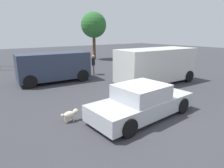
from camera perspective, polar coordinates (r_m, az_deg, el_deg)
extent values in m
plane|color=#38383D|center=(7.79, 10.23, -9.77)|extent=(80.00, 80.00, 0.00)
cube|color=#B7BABF|center=(7.72, 8.99, -6.29)|extent=(4.50, 1.89, 0.58)
cube|color=#B7BABF|center=(7.46, 8.66, -2.33)|extent=(1.92, 1.65, 0.58)
cube|color=slate|center=(8.11, 12.89, -1.13)|extent=(0.11, 1.47, 0.48)
cube|color=slate|center=(6.86, 3.64, -3.73)|extent=(0.11, 1.47, 0.48)
cylinder|color=black|center=(9.36, 11.57, -3.45)|extent=(0.65, 0.24, 0.64)
cylinder|color=black|center=(8.49, 20.06, -6.02)|extent=(0.65, 0.24, 0.64)
cylinder|color=black|center=(7.40, -3.87, -8.22)|extent=(0.65, 0.24, 0.64)
cylinder|color=black|center=(6.26, 4.96, -12.78)|extent=(0.65, 0.24, 0.64)
ellipsoid|color=beige|center=(7.41, -12.60, -8.89)|extent=(0.43, 0.28, 0.26)
sphere|color=beige|center=(7.48, -10.71, -7.97)|extent=(0.21, 0.21, 0.21)
sphere|color=beige|center=(7.51, -10.20, -7.91)|extent=(0.09, 0.09, 0.09)
cylinder|color=beige|center=(7.60, -11.77, -9.83)|extent=(0.06, 0.06, 0.16)
cylinder|color=beige|center=(7.48, -11.33, -10.23)|extent=(0.06, 0.06, 0.16)
cylinder|color=beige|center=(7.51, -13.69, -10.25)|extent=(0.06, 0.06, 0.16)
cylinder|color=beige|center=(7.39, -13.28, -10.66)|extent=(0.06, 0.06, 0.16)
sphere|color=beige|center=(7.32, -14.45, -8.99)|extent=(0.12, 0.12, 0.12)
cube|color=silver|center=(12.85, 12.99, 5.66)|extent=(5.52, 2.46, 2.03)
cube|color=slate|center=(14.80, 20.37, 8.05)|extent=(0.17, 1.78, 0.81)
cylinder|color=black|center=(15.18, 15.65, 3.61)|extent=(0.78, 0.30, 0.76)
cylinder|color=black|center=(13.97, 21.74, 2.14)|extent=(0.78, 0.30, 0.76)
cylinder|color=black|center=(12.41, 2.66, 1.69)|extent=(0.78, 0.30, 0.76)
cylinder|color=black|center=(10.90, 8.77, -0.35)|extent=(0.78, 0.30, 0.76)
cube|color=#2D384C|center=(13.51, -16.94, 5.24)|extent=(4.74, 2.42, 1.71)
cube|color=slate|center=(14.17, -8.21, 7.70)|extent=(0.21, 1.68, 0.68)
cylinder|color=black|center=(15.00, -11.45, 3.81)|extent=(0.82, 0.33, 0.80)
cylinder|color=black|center=(13.28, -8.65, 2.51)|extent=(0.82, 0.33, 0.80)
cylinder|color=black|center=(14.25, -24.24, 2.20)|extent=(0.82, 0.33, 0.80)
cylinder|color=black|center=(12.43, -23.08, 0.60)|extent=(0.82, 0.33, 0.80)
cylinder|color=gray|center=(15.24, -5.51, 4.19)|extent=(0.13, 0.13, 0.79)
cylinder|color=gray|center=(15.41, -5.46, 4.31)|extent=(0.13, 0.13, 0.79)
cube|color=#262626|center=(15.21, -5.55, 6.73)|extent=(0.43, 0.46, 0.56)
cylinder|color=#262626|center=(14.99, -5.63, 6.41)|extent=(0.09, 0.09, 0.65)
cylinder|color=#262626|center=(15.46, -5.47, 6.68)|extent=(0.09, 0.09, 0.65)
sphere|color=tan|center=(15.16, -5.59, 8.17)|extent=(0.21, 0.21, 0.21)
cylinder|color=brown|center=(24.31, -5.30, 10.83)|extent=(0.36, 0.36, 2.99)
sphere|color=#2D6B2D|center=(24.26, -5.45, 17.05)|extent=(3.04, 3.04, 3.04)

